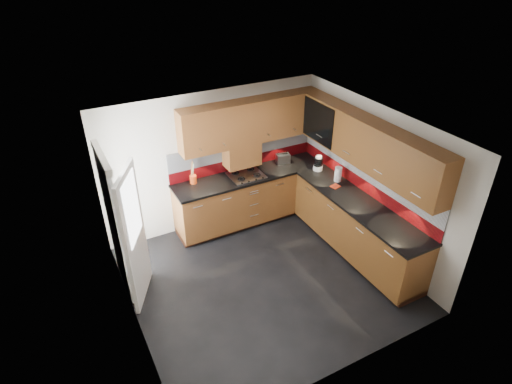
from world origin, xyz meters
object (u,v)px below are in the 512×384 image
utensil_pot (193,178)px  gas_hob (246,175)px  toaster (283,158)px  food_processor (318,164)px

utensil_pot → gas_hob: bearing=-12.6°
gas_hob → toaster: bearing=9.4°
utensil_pot → food_processor: utensil_pot is taller
food_processor → gas_hob: bearing=162.0°
gas_hob → utensil_pot: bearing=167.4°
utensil_pot → food_processor: 2.15m
toaster → food_processor: 0.65m
gas_hob → toaster: 0.82m
gas_hob → food_processor: food_processor is taller
toaster → food_processor: (0.39, -0.52, 0.04)m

